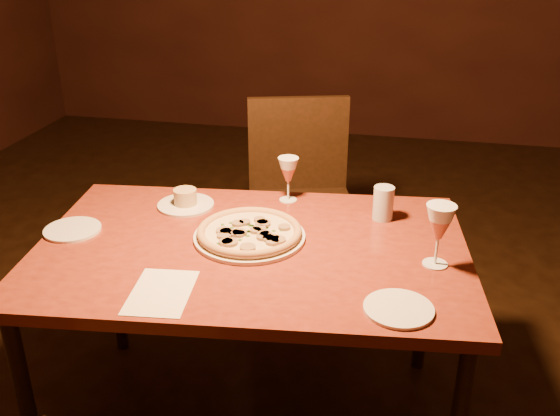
# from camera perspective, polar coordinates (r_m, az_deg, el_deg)

# --- Properties ---
(dining_table) EXTENTS (1.49, 1.05, 0.75)m
(dining_table) POSITION_cam_1_polar(r_m,az_deg,el_deg) (2.07, -2.63, -5.05)
(dining_table) COLOR maroon
(dining_table) RESTS_ON floor
(chair_far) EXTENTS (0.58, 0.58, 0.98)m
(chair_far) POSITION_cam_1_polar(r_m,az_deg,el_deg) (2.90, 1.90, 1.24)
(chair_far) COLOR black
(chair_far) RESTS_ON floor
(pizza_plate) EXTENTS (0.37, 0.37, 0.04)m
(pizza_plate) POSITION_cam_1_polar(r_m,az_deg,el_deg) (2.07, -2.81, -2.26)
(pizza_plate) COLOR silver
(pizza_plate) RESTS_ON dining_table
(ramekin_saucer) EXTENTS (0.21, 0.21, 0.07)m
(ramekin_saucer) POSITION_cam_1_polar(r_m,az_deg,el_deg) (2.32, -8.64, 0.66)
(ramekin_saucer) COLOR silver
(ramekin_saucer) RESTS_ON dining_table
(wine_glass_far) EXTENTS (0.08, 0.08, 0.17)m
(wine_glass_far) POSITION_cam_1_polar(r_m,az_deg,el_deg) (2.32, 0.76, 2.64)
(wine_glass_far) COLOR #C96754
(wine_glass_far) RESTS_ON dining_table
(wine_glass_right) EXTENTS (0.09, 0.09, 0.20)m
(wine_glass_right) POSITION_cam_1_polar(r_m,az_deg,el_deg) (1.93, 14.27, -2.46)
(wine_glass_right) COLOR #C96754
(wine_glass_right) RESTS_ON dining_table
(water_tumbler) EXTENTS (0.07, 0.07, 0.12)m
(water_tumbler) POSITION_cam_1_polar(r_m,az_deg,el_deg) (2.21, 9.43, 0.45)
(water_tumbler) COLOR silver
(water_tumbler) RESTS_ON dining_table
(side_plate_left) EXTENTS (0.19, 0.19, 0.01)m
(side_plate_left) POSITION_cam_1_polar(r_m,az_deg,el_deg) (2.24, -18.45, -1.89)
(side_plate_left) COLOR silver
(side_plate_left) RESTS_ON dining_table
(side_plate_near) EXTENTS (0.19, 0.19, 0.01)m
(side_plate_near) POSITION_cam_1_polar(r_m,az_deg,el_deg) (1.74, 10.79, -9.03)
(side_plate_near) COLOR silver
(side_plate_near) RESTS_ON dining_table
(menu_card) EXTENTS (0.19, 0.26, 0.00)m
(menu_card) POSITION_cam_1_polar(r_m,az_deg,el_deg) (1.82, -10.80, -7.57)
(menu_card) COLOR silver
(menu_card) RESTS_ON dining_table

